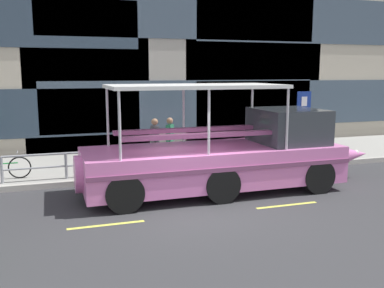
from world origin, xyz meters
name	(u,v)px	position (x,y,z in m)	size (l,w,h in m)	color
ground_plane	(194,206)	(0.00, 0.00, 0.00)	(120.00, 120.00, 0.00)	#333335
sidewalk	(148,162)	(0.00, 5.60, 0.09)	(32.00, 4.80, 0.18)	#99968E
curb_edge	(164,176)	(0.00, 3.11, 0.09)	(32.00, 0.18, 0.18)	#B2ADA3
lane_centreline	(203,214)	(0.00, -0.72, 0.00)	(25.80, 0.12, 0.01)	#DBD64C
curb_guardrail	(180,154)	(0.66, 3.45, 0.75)	(11.37, 0.09, 0.85)	gray
parking_sign	(303,113)	(5.84, 4.02, 1.95)	(0.60, 0.12, 2.60)	#4C4F54
leaned_bicycle	(2,168)	(-5.03, 3.96, 0.56)	(1.74, 0.46, 0.96)	black
duck_tour_boat	(230,156)	(1.56, 1.20, 1.05)	(9.50, 2.61, 3.18)	pink
pedestrian_near_bow	(259,134)	(4.37, 4.79, 1.09)	(0.21, 0.43, 1.51)	#1E2338
pedestrian_mid_left	(170,136)	(0.60, 4.49, 1.22)	(0.35, 0.40, 1.72)	black
pedestrian_mid_right	(155,138)	(-0.03, 4.20, 1.23)	(0.25, 0.49, 1.74)	black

